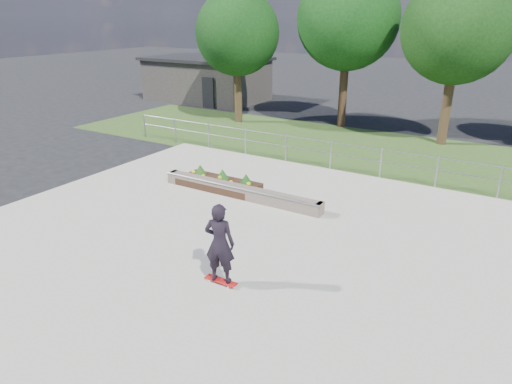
# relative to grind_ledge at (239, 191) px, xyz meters

# --- Properties ---
(ground) EXTENTS (120.00, 120.00, 0.00)m
(ground) POSITION_rel_grind_ledge_xyz_m (1.42, -3.09, -0.26)
(ground) COLOR black
(ground) RESTS_ON ground
(grass_verge) EXTENTS (30.00, 8.00, 0.02)m
(grass_verge) POSITION_rel_grind_ledge_xyz_m (1.42, 7.91, -0.25)
(grass_verge) COLOR #2C451B
(grass_verge) RESTS_ON ground
(concrete_slab) EXTENTS (15.00, 15.00, 0.06)m
(concrete_slab) POSITION_rel_grind_ledge_xyz_m (1.42, -3.09, -0.23)
(concrete_slab) COLOR #9F9B8D
(concrete_slab) RESTS_ON ground
(fence) EXTENTS (20.06, 0.06, 1.20)m
(fence) POSITION_rel_grind_ledge_xyz_m (1.42, 4.41, 0.51)
(fence) COLOR gray
(fence) RESTS_ON ground
(building) EXTENTS (8.40, 5.40, 3.00)m
(building) POSITION_rel_grind_ledge_xyz_m (-12.58, 14.91, 1.25)
(building) COLOR #2D2A28
(building) RESTS_ON ground
(tree_far_left) EXTENTS (4.55, 4.55, 7.15)m
(tree_far_left) POSITION_rel_grind_ledge_xyz_m (-6.58, 9.91, 4.59)
(tree_far_left) COLOR #342314
(tree_far_left) RESTS_ON ground
(tree_mid_left) EXTENTS (5.25, 5.25, 8.25)m
(tree_mid_left) POSITION_rel_grind_ledge_xyz_m (-1.08, 11.91, 5.34)
(tree_mid_left) COLOR #301D13
(tree_mid_left) RESTS_ON ground
(tree_mid_right) EXTENTS (4.90, 4.90, 7.70)m
(tree_mid_right) POSITION_rel_grind_ledge_xyz_m (4.42, 10.91, 4.97)
(tree_mid_right) COLOR #362315
(tree_mid_right) RESTS_ON ground
(grind_ledge) EXTENTS (6.00, 0.44, 0.43)m
(grind_ledge) POSITION_rel_grind_ledge_xyz_m (0.00, 0.00, 0.00)
(grind_ledge) COLOR brown
(grind_ledge) RESTS_ON concrete_slab
(planter_bed) EXTENTS (3.00, 1.20, 0.61)m
(planter_bed) POSITION_rel_grind_ledge_xyz_m (-1.15, 0.45, -0.02)
(planter_bed) COLOR black
(planter_bed) RESTS_ON concrete_slab
(skateboarder) EXTENTS (0.80, 0.61, 1.97)m
(skateboarder) POSITION_rel_grind_ledge_xyz_m (2.54, -4.65, 0.82)
(skateboarder) COLOR white
(skateboarder) RESTS_ON concrete_slab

